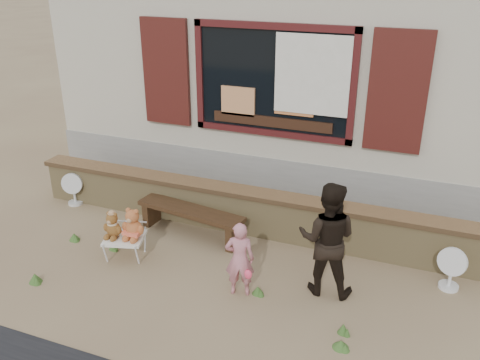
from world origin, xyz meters
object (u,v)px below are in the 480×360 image
at_px(teddy_bear_left, 113,224).
at_px(adult, 327,239).
at_px(folding_chair, 125,239).
at_px(teddy_bear_right, 133,223).
at_px(bench, 191,216).
at_px(child, 240,259).

bearing_deg(teddy_bear_left, adult, -10.21).
relative_size(folding_chair, teddy_bear_right, 1.39).
distance_m(bench, teddy_bear_left, 1.15).
xyz_separation_m(teddy_bear_left, teddy_bear_right, (0.27, 0.08, 0.03)).
xyz_separation_m(child, adult, (0.94, 0.43, 0.24)).
bearing_deg(adult, teddy_bear_left, 1.44).
bearing_deg(teddy_bear_left, folding_chair, -0.00).
bearing_deg(adult, child, 20.40).
relative_size(teddy_bear_left, child, 0.39).
bearing_deg(folding_chair, adult, -10.74).
relative_size(folding_chair, adult, 0.43).
distance_m(folding_chair, adult, 2.72).
xyz_separation_m(bench, adult, (2.11, -0.62, 0.41)).
height_order(bench, teddy_bear_left, teddy_bear_left).
relative_size(child, adult, 0.67).
xyz_separation_m(bench, child, (1.17, -1.05, 0.17)).
bearing_deg(teddy_bear_left, teddy_bear_right, -0.00).
bearing_deg(folding_chair, teddy_bear_left, 180.00).
height_order(child, adult, adult).
distance_m(teddy_bear_left, adult, 2.83).
relative_size(teddy_bear_left, adult, 0.26).
bearing_deg(teddy_bear_left, bench, 36.34).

